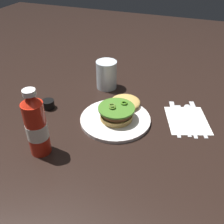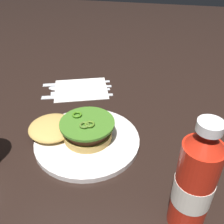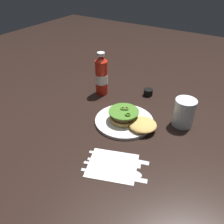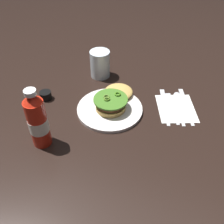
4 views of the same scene
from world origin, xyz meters
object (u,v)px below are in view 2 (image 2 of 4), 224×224
Objects in this scene: dinner_plate at (87,140)px; ketchup_bottle at (194,183)px; napkin at (81,89)px; spoon_utensil at (71,86)px; burger_sandwich at (74,129)px; fork_utensil at (75,91)px; butter_knife at (72,82)px; steak_knife at (73,95)px.

ketchup_bottle is at bearing 144.71° from dinner_plate.
napkin is 0.03m from spoon_utensil.
burger_sandwich reaches higher than spoon_utensil.
fork_utensil is (0.07, -0.21, -0.03)m from burger_sandwich.
butter_knife is at bearing -50.17° from ketchup_bottle.
spoon_utensil and fork_utensil have the same top height.
fork_utensil is 0.84× the size of steak_knife.
napkin is 0.83× the size of spoon_utensil.
spoon_utensil is (0.03, -0.00, 0.00)m from napkin.
butter_knife is (0.04, -0.03, 0.00)m from napkin.
steak_knife is at bearing -46.85° from ketchup_bottle.
ketchup_bottle is 0.49m from steak_knife.
burger_sandwich is 0.28m from butter_knife.
ketchup_bottle is 0.51m from napkin.
ketchup_bottle is 1.20× the size of fork_utensil.
burger_sandwich is at bearing 108.77° from fork_utensil.
butter_knife and fork_utensil have the same top height.
spoon_utensil is (0.09, -0.24, -0.03)m from burger_sandwich.
steak_knife is at bearing 92.12° from fork_utensil.
butter_knife is (0.13, -0.27, -0.00)m from dinner_plate.
dinner_plate is 1.15× the size of ketchup_bottle.
dinner_plate is 0.04m from burger_sandwich.
dinner_plate is 1.50× the size of napkin.
steak_knife is at bearing 75.94° from napkin.
napkin is 0.92× the size of fork_utensil.
butter_knife and steak_knife have the same top height.
spoon_utensil is at bearing -66.59° from steak_knife.
napkin is 0.05m from steak_knife.
burger_sandwich reaches higher than butter_knife.
ketchup_bottle reaches higher than dinner_plate.
burger_sandwich is 0.99× the size of steak_knife.
butter_knife is 1.08× the size of spoon_utensil.
steak_knife is at bearing 113.41° from spoon_utensil.
dinner_plate is at bearing 116.23° from butter_knife.
butter_knife is at bearing -77.11° from spoon_utensil.
steak_knife is (-0.03, 0.08, 0.00)m from butter_knife.
fork_utensil is at bearing 130.95° from spoon_utensil.
spoon_utensil is (0.35, -0.40, -0.09)m from ketchup_bottle.
ketchup_bottle is 0.56m from butter_knife.
dinner_plate reaches higher than fork_utensil.
fork_utensil reaches higher than napkin.
fork_utensil and steak_knife have the same top height.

